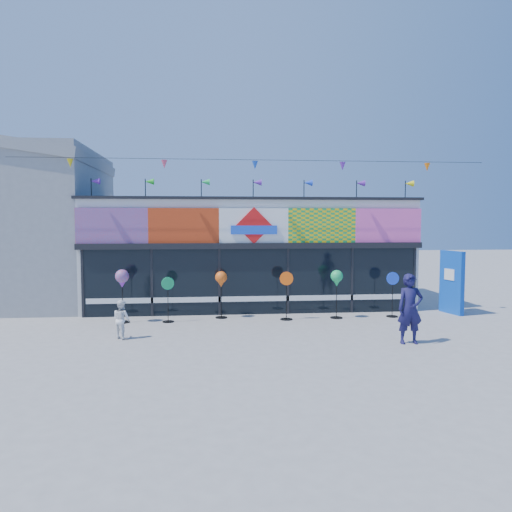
{
  "coord_description": "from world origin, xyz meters",
  "views": [
    {
      "loc": [
        -1.63,
        -13.77,
        3.25
      ],
      "look_at": [
        -0.06,
        2.0,
        2.14
      ],
      "focal_mm": 35.0,
      "sensor_mm": 36.0,
      "label": 1
    }
  ],
  "objects": [
    {
      "name": "spinner_2",
      "position": [
        -1.15,
        2.85,
        1.26
      ],
      "size": [
        0.4,
        0.4,
        1.58
      ],
      "color": "black",
      "rests_on": "ground"
    },
    {
      "name": "spinner_5",
      "position": [
        4.64,
        2.47,
        0.81
      ],
      "size": [
        0.43,
        0.39,
        1.53
      ],
      "color": "black",
      "rests_on": "ground"
    },
    {
      "name": "spinner_3",
      "position": [
        0.98,
        2.34,
        0.84
      ],
      "size": [
        0.45,
        0.41,
        1.59
      ],
      "color": "black",
      "rests_on": "ground"
    },
    {
      "name": "kite_shop",
      "position": [
        0.0,
        5.94,
        2.05
      ],
      "size": [
        16.0,
        5.7,
        5.31
      ],
      "color": "silver",
      "rests_on": "ground"
    },
    {
      "name": "blue_sign",
      "position": [
        6.94,
        2.87,
        1.11
      ],
      "size": [
        0.4,
        1.12,
        2.21
      ],
      "rotation": [
        0.0,
        0.0,
        0.22
      ],
      "color": "blue",
      "rests_on": "ground"
    },
    {
      "name": "adult_man",
      "position": [
        3.73,
        -1.16,
        0.93
      ],
      "size": [
        0.69,
        0.47,
        1.86
      ],
      "primitive_type": "imported",
      "rotation": [
        0.0,
        0.0,
        -0.03
      ],
      "color": "#171541",
      "rests_on": "ground"
    },
    {
      "name": "spinner_4",
      "position": [
        2.69,
        2.43,
        1.3
      ],
      "size": [
        0.41,
        0.41,
        1.62
      ],
      "color": "black",
      "rests_on": "ground"
    },
    {
      "name": "spinner_0",
      "position": [
        -4.33,
        2.39,
        1.37
      ],
      "size": [
        0.43,
        0.43,
        1.71
      ],
      "color": "black",
      "rests_on": "ground"
    },
    {
      "name": "spinner_1",
      "position": [
        -2.88,
        2.33,
        0.77
      ],
      "size": [
        0.4,
        0.37,
        1.46
      ],
      "color": "black",
      "rests_on": "ground"
    },
    {
      "name": "ground",
      "position": [
        0.0,
        0.0,
        0.0
      ],
      "size": [
        80.0,
        80.0,
        0.0
      ],
      "primitive_type": "plane",
      "color": "gray",
      "rests_on": "ground"
    },
    {
      "name": "child",
      "position": [
        -3.99,
        0.18,
        0.54
      ],
      "size": [
        0.59,
        0.57,
        1.08
      ],
      "primitive_type": "imported",
      "rotation": [
        0.0,
        0.0,
        2.42
      ],
      "color": "white",
      "rests_on": "ground"
    }
  ]
}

